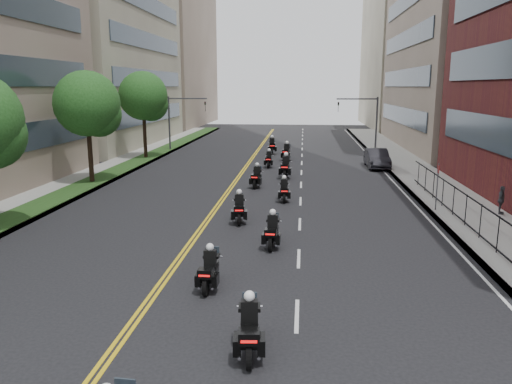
% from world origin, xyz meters
% --- Properties ---
extents(sidewalk_right, '(4.00, 90.00, 0.15)m').
position_xyz_m(sidewalk_right, '(12.00, 25.00, 0.07)').
color(sidewalk_right, gray).
rests_on(sidewalk_right, ground).
extents(sidewalk_left, '(4.00, 90.00, 0.15)m').
position_xyz_m(sidewalk_left, '(-12.00, 25.00, 0.07)').
color(sidewalk_left, gray).
rests_on(sidewalk_left, ground).
extents(grass_strip, '(2.00, 90.00, 0.04)m').
position_xyz_m(grass_strip, '(-11.20, 25.00, 0.17)').
color(grass_strip, '#1F3A15').
rests_on(grass_strip, sidewalk_left).
extents(building_right_tan, '(15.11, 28.00, 30.00)m').
position_xyz_m(building_right_tan, '(21.48, 48.00, 15.00)').
color(building_right_tan, gray).
rests_on(building_right_tan, ground).
extents(building_right_far, '(15.00, 28.00, 26.00)m').
position_xyz_m(building_right_far, '(21.50, 78.00, 13.00)').
color(building_right_far, gray).
rests_on(building_right_far, ground).
extents(building_left_far, '(16.00, 28.00, 26.00)m').
position_xyz_m(building_left_far, '(-22.00, 78.00, 13.00)').
color(building_left_far, gray).
rests_on(building_left_far, ground).
extents(iron_fence, '(0.05, 28.00, 1.50)m').
position_xyz_m(iron_fence, '(11.00, 12.00, 0.90)').
color(iron_fence, black).
rests_on(iron_fence, sidewalk_right).
extents(street_trees, '(4.40, 38.40, 7.98)m').
position_xyz_m(street_trees, '(-11.05, 18.61, 5.13)').
color(street_trees, black).
rests_on(street_trees, ground).
extents(traffic_signal_right, '(4.09, 0.20, 5.60)m').
position_xyz_m(traffic_signal_right, '(9.54, 42.00, 3.70)').
color(traffic_signal_right, '#3F3F44').
rests_on(traffic_signal_right, ground).
extents(traffic_signal_left, '(4.09, 0.20, 5.60)m').
position_xyz_m(traffic_signal_left, '(-9.54, 42.00, 3.70)').
color(traffic_signal_left, '#3F3F44').
rests_on(traffic_signal_left, ground).
extents(motorcycle_1, '(0.61, 2.21, 1.63)m').
position_xyz_m(motorcycle_1, '(2.03, 2.76, 0.64)').
color(motorcycle_1, black).
rests_on(motorcycle_1, ground).
extents(motorcycle_2, '(0.48, 2.06, 1.52)m').
position_xyz_m(motorcycle_2, '(0.27, 6.79, 0.60)').
color(motorcycle_2, black).
rests_on(motorcycle_2, ground).
extents(motorcycle_3, '(0.51, 2.17, 1.60)m').
position_xyz_m(motorcycle_3, '(2.07, 11.40, 0.63)').
color(motorcycle_3, black).
rests_on(motorcycle_3, ground).
extents(motorcycle_4, '(0.64, 2.23, 1.64)m').
position_xyz_m(motorcycle_4, '(0.20, 15.12, 0.65)').
color(motorcycle_4, black).
rests_on(motorcycle_4, ground).
extents(motorcycle_5, '(0.52, 2.06, 1.52)m').
position_xyz_m(motorcycle_5, '(2.23, 20.00, 0.60)').
color(motorcycle_5, black).
rests_on(motorcycle_5, ground).
extents(motorcycle_6, '(0.60, 2.22, 1.64)m').
position_xyz_m(motorcycle_6, '(0.25, 23.94, 0.65)').
color(motorcycle_6, black).
rests_on(motorcycle_6, ground).
extents(motorcycle_7, '(0.62, 2.56, 1.89)m').
position_xyz_m(motorcycle_7, '(2.05, 27.63, 0.74)').
color(motorcycle_7, black).
rests_on(motorcycle_7, ground).
extents(motorcycle_8, '(0.48, 2.10, 1.55)m').
position_xyz_m(motorcycle_8, '(0.48, 32.38, 0.61)').
color(motorcycle_8, black).
rests_on(motorcycle_8, ground).
extents(motorcycle_9, '(0.67, 2.38, 1.75)m').
position_xyz_m(motorcycle_9, '(1.80, 36.54, 0.69)').
color(motorcycle_9, black).
rests_on(motorcycle_9, ground).
extents(motorcycle_10, '(0.68, 2.50, 1.84)m').
position_xyz_m(motorcycle_10, '(0.20, 40.84, 0.73)').
color(motorcycle_10, black).
rests_on(motorcycle_10, ground).
extents(parked_sedan, '(1.71, 4.76, 1.56)m').
position_xyz_m(parked_sedan, '(9.40, 33.02, 0.78)').
color(parked_sedan, black).
rests_on(parked_sedan, ground).
extents(pedestrian_c, '(0.65, 0.93, 1.47)m').
position_xyz_m(pedestrian_c, '(13.50, 17.40, 0.89)').
color(pedestrian_c, '#3A3C41').
rests_on(pedestrian_c, sidewalk_right).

